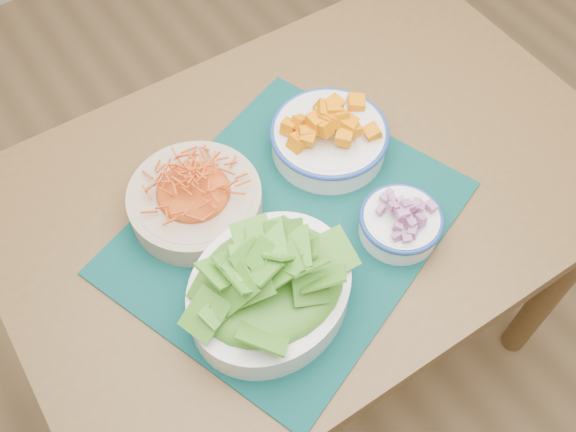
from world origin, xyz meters
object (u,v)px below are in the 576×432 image
object	(u,v)px
squash_bowl	(329,133)
placemat	(288,227)
lettuce_bowl	(269,282)
table	(312,217)
onion_bowl	(401,221)
carrot_bowl	(194,196)

from	to	relation	value
squash_bowl	placemat	bearing A→B (deg)	-147.66
lettuce_bowl	table	bearing A→B (deg)	19.70
placemat	onion_bowl	distance (m)	0.18
onion_bowl	lettuce_bowl	bearing A→B (deg)	177.11
squash_bowl	lettuce_bowl	xyz separation A→B (m)	(-0.25, -0.19, 0.02)
table	carrot_bowl	xyz separation A→B (m)	(-0.20, 0.06, 0.16)
placemat	carrot_bowl	distance (m)	0.16
onion_bowl	placemat	bearing A→B (deg)	142.74
lettuce_bowl	onion_bowl	world-z (taller)	lettuce_bowl
carrot_bowl	lettuce_bowl	distance (m)	0.21
placemat	squash_bowl	world-z (taller)	squash_bowl
squash_bowl	onion_bowl	distance (m)	0.20
table	onion_bowl	bearing A→B (deg)	-70.89
table	onion_bowl	world-z (taller)	onion_bowl
table	onion_bowl	size ratio (longest dim) A/B	8.03
table	carrot_bowl	world-z (taller)	carrot_bowl
squash_bowl	onion_bowl	world-z (taller)	squash_bowl
table	lettuce_bowl	bearing A→B (deg)	-140.39
onion_bowl	table	bearing A→B (deg)	108.39
table	lettuce_bowl	size ratio (longest dim) A/B	3.34
placemat	lettuce_bowl	world-z (taller)	lettuce_bowl
placemat	onion_bowl	bearing A→B (deg)	-57.52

